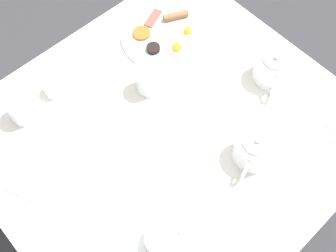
# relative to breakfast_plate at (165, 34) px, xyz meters

# --- Properties ---
(ground_plane) EXTENTS (8.00, 8.00, 0.00)m
(ground_plane) POSITION_rel_breakfast_plate_xyz_m (-0.24, -0.28, -0.72)
(ground_plane) COLOR #333338
(table) EXTENTS (1.08, 1.01, 0.71)m
(table) POSITION_rel_breakfast_plate_xyz_m (-0.24, -0.28, -0.07)
(table) COLOR silver
(table) RESTS_ON ground_plane
(breakfast_plate) EXTENTS (0.31, 0.31, 0.04)m
(breakfast_plate) POSITION_rel_breakfast_plate_xyz_m (0.00, 0.00, 0.00)
(breakfast_plate) COLOR white
(breakfast_plate) RESTS_ON table
(teapot_near) EXTENTS (0.19, 0.12, 0.12)m
(teapot_near) POSITION_rel_breakfast_plate_xyz_m (-0.12, -0.51, 0.04)
(teapot_near) COLOR white
(teapot_near) RESTS_ON table
(teapot_far) EXTENTS (0.16, 0.15, 0.12)m
(teapot_far) POSITION_rel_breakfast_plate_xyz_m (0.14, -0.36, 0.04)
(teapot_far) COLOR white
(teapot_far) RESTS_ON table
(teacup_with_saucer_right) EXTENTS (0.14, 0.14, 0.06)m
(teacup_with_saucer_right) POSITION_rel_breakfast_plate_xyz_m (-0.48, -0.52, 0.02)
(teacup_with_saucer_right) COLOR white
(teacup_with_saucer_right) RESTS_ON table
(water_glass_tall) EXTENTS (0.08, 0.08, 0.10)m
(water_glass_tall) POSITION_rel_breakfast_plate_xyz_m (-0.54, 0.06, 0.04)
(water_glass_tall) COLOR white
(water_glass_tall) RESTS_ON table
(wine_glass_spare) EXTENTS (0.08, 0.08, 0.11)m
(wine_glass_spare) POSITION_rel_breakfast_plate_xyz_m (-0.18, -0.12, 0.05)
(wine_glass_spare) COLOR white
(wine_glass_spare) RESTS_ON table
(creamer_jug) EXTENTS (0.08, 0.06, 0.05)m
(creamer_jug) POSITION_rel_breakfast_plate_xyz_m (-0.42, 0.07, 0.02)
(creamer_jug) COLOR white
(creamer_jug) RESTS_ON table
(napkin_folded) EXTENTS (0.15, 0.17, 0.01)m
(napkin_folded) POSITION_rel_breakfast_plate_xyz_m (-0.65, -0.12, -0.00)
(napkin_folded) COLOR white
(napkin_folded) RESTS_ON table
(fork_by_plate) EXTENTS (0.04, 0.16, 0.00)m
(fork_by_plate) POSITION_rel_breakfast_plate_xyz_m (-0.30, -0.66, -0.01)
(fork_by_plate) COLOR silver
(fork_by_plate) RESTS_ON table
(knife_by_plate) EXTENTS (0.21, 0.07, 0.00)m
(knife_by_plate) POSITION_rel_breakfast_plate_xyz_m (-0.37, -0.26, -0.01)
(knife_by_plate) COLOR silver
(knife_by_plate) RESTS_ON table
(spoon_for_tea) EXTENTS (0.09, 0.13, 0.00)m
(spoon_for_tea) POSITION_rel_breakfast_plate_xyz_m (0.14, -0.60, -0.01)
(spoon_for_tea) COLOR silver
(spoon_for_tea) RESTS_ON table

